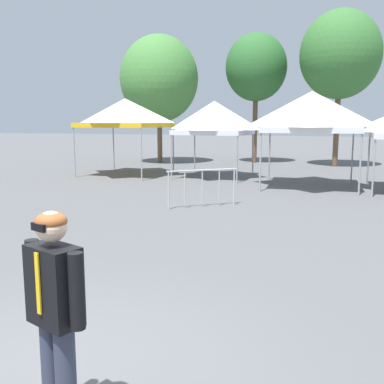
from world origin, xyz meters
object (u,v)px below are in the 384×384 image
canopy_tent_right_of_center (214,118)px  crowd_barrier_mid_lot (202,181)px  person_foreground (55,309)px  canopy_tent_behind_left (125,113)px  tree_behind_tents_left (340,55)px  tree_behind_tents_center (256,68)px  canopy_tent_left_of_center (311,112)px  tree_behind_tents_right (159,79)px

canopy_tent_right_of_center → crowd_barrier_mid_lot: canopy_tent_right_of_center is taller
person_foreground → canopy_tent_behind_left: bearing=115.1°
tree_behind_tents_left → tree_behind_tents_center: size_ratio=1.10×
canopy_tent_right_of_center → tree_behind_tents_center: bearing=87.1°
person_foreground → canopy_tent_left_of_center: bearing=86.5°
canopy_tent_right_of_center → tree_behind_tents_right: bearing=131.0°
tree_behind_tents_center → canopy_tent_behind_left: bearing=-119.4°
canopy_tent_behind_left → tree_behind_tents_right: (-0.84, 5.99, 2.01)m
canopy_tent_right_of_center → tree_behind_tents_left: tree_behind_tents_left is taller
canopy_tent_behind_left → canopy_tent_right_of_center: canopy_tent_behind_left is taller
canopy_tent_left_of_center → tree_behind_tents_center: 10.09m
canopy_tent_behind_left → canopy_tent_left_of_center: bearing=-8.5°
canopy_tent_left_of_center → person_foreground: canopy_tent_left_of_center is taller
tree_behind_tents_right → tree_behind_tents_center: size_ratio=0.99×
canopy_tent_left_of_center → tree_behind_tents_center: (-3.73, 8.99, 2.66)m
tree_behind_tents_center → crowd_barrier_mid_lot: size_ratio=4.42×
person_foreground → tree_behind_tents_left: tree_behind_tents_left is taller
canopy_tent_behind_left → tree_behind_tents_right: size_ratio=0.49×
tree_behind_tents_right → crowd_barrier_mid_lot: tree_behind_tents_right is taller
canopy_tent_behind_left → tree_behind_tents_right: tree_behind_tents_right is taller
canopy_tent_right_of_center → tree_behind_tents_center: 7.91m
canopy_tent_behind_left → canopy_tent_left_of_center: (8.11, -1.22, -0.02)m
person_foreground → crowd_barrier_mid_lot: 9.40m
person_foreground → tree_behind_tents_left: 22.98m
canopy_tent_left_of_center → crowd_barrier_mid_lot: bearing=-117.1°
canopy_tent_behind_left → crowd_barrier_mid_lot: 8.59m
person_foreground → tree_behind_tents_center: size_ratio=0.24×
canopy_tent_right_of_center → crowd_barrier_mid_lot: size_ratio=1.96×
canopy_tent_right_of_center → tree_behind_tents_center: size_ratio=0.44×
tree_behind_tents_center → tree_behind_tents_right: bearing=-161.1°
tree_behind_tents_left → canopy_tent_left_of_center: bearing=-95.6°
canopy_tent_behind_left → tree_behind_tents_center: 9.31m
crowd_barrier_mid_lot → person_foreground: bearing=-79.5°
crowd_barrier_mid_lot → canopy_tent_left_of_center: bearing=62.9°
canopy_tent_right_of_center → tree_behind_tents_left: bearing=53.1°
canopy_tent_behind_left → canopy_tent_left_of_center: 8.21m
canopy_tent_behind_left → crowd_barrier_mid_lot: bearing=-48.5°
canopy_tent_left_of_center → tree_behind_tents_center: tree_behind_tents_center is taller
canopy_tent_right_of_center → person_foreground: (3.25, -15.90, -1.51)m
person_foreground → tree_behind_tents_right: tree_behind_tents_right is taller
tree_behind_tents_right → tree_behind_tents_left: (9.75, 0.94, 1.01)m
canopy_tent_left_of_center → crowd_barrier_mid_lot: (-2.58, -5.03, -1.99)m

